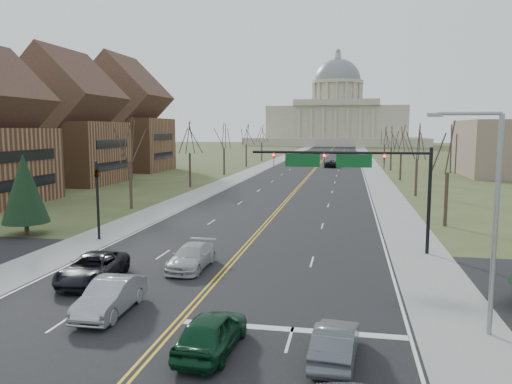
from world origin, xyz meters
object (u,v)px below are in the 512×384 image
at_px(signal_mast, 353,168).
at_px(street_light, 489,209).
at_px(car_sb_inner_second, 191,257).
at_px(car_far_sb, 317,153).
at_px(car_nb_outer_lead, 335,343).
at_px(car_far_nb, 331,163).
at_px(car_nb_inner_lead, 211,332).
at_px(car_sb_inner_lead, 110,296).
at_px(signal_left, 97,191).
at_px(car_sb_outer_lead, 93,268).

bearing_deg(signal_mast, street_light, -68.59).
xyz_separation_m(car_sb_inner_second, car_far_sb, (-1.16, 135.65, -0.05)).
distance_m(car_sb_inner_second, car_far_sb, 135.66).
bearing_deg(car_nb_outer_lead, car_far_nb, -83.35).
xyz_separation_m(signal_mast, car_far_sb, (-10.66, 129.29, -5.09)).
bearing_deg(car_nb_inner_lead, car_sb_inner_lead, -24.43).
bearing_deg(car_sb_inner_second, car_nb_inner_lead, -67.08).
distance_m(signal_left, car_nb_outer_lead, 25.22).
bearing_deg(signal_left, car_sb_inner_lead, -60.22).
height_order(signal_mast, car_far_sb, signal_mast).
xyz_separation_m(street_light, car_far_nb, (-9.45, 90.57, -4.41)).
distance_m(signal_mast, car_sb_inner_lead, 18.50).
distance_m(car_sb_outer_lead, car_far_nb, 87.56).
xyz_separation_m(car_nb_inner_lead, car_nb_outer_lead, (4.62, 0.11, -0.09)).
distance_m(street_light, car_sb_outer_lead, 20.15).
xyz_separation_m(car_sb_inner_lead, car_far_nb, (6.70, 91.19, 0.02)).
distance_m(car_sb_inner_lead, car_sb_outer_lead, 5.26).
relative_size(signal_mast, car_sb_inner_lead, 2.54).
xyz_separation_m(signal_left, car_sb_outer_lead, (4.91, -9.94, -2.93)).
distance_m(street_light, car_nb_inner_lead, 11.98).
bearing_deg(signal_mast, car_far_nb, 93.09).
height_order(signal_mast, car_sb_inner_lead, signal_mast).
bearing_deg(car_sb_inner_lead, car_nb_outer_lead, -16.94).
bearing_deg(car_far_nb, car_nb_inner_lead, 93.76).
distance_m(street_light, car_far_nb, 91.17).
distance_m(car_sb_outer_lead, car_far_sb, 139.27).
relative_size(car_nb_inner_lead, car_far_sb, 1.17).
xyz_separation_m(car_sb_inner_lead, car_sb_inner_second, (1.36, 7.76, -0.07)).
distance_m(signal_mast, car_nb_outer_lead, 17.78).
distance_m(car_nb_inner_lead, car_sb_inner_lead, 6.40).
xyz_separation_m(car_sb_outer_lead, car_far_nb, (9.87, 87.00, 0.03)).
relative_size(car_nb_inner_lead, car_sb_inner_second, 0.93).
relative_size(car_sb_outer_lead, car_far_nb, 0.96).
bearing_deg(car_sb_outer_lead, car_nb_outer_lead, -32.57).
bearing_deg(car_far_nb, car_sb_inner_second, 90.74).
bearing_deg(car_sb_inner_lead, car_sb_outer_lead, 125.99).
bearing_deg(car_far_sb, signal_left, -94.80).
bearing_deg(car_far_sb, car_nb_outer_lead, -87.19).
relative_size(car_nb_outer_lead, car_sb_outer_lead, 0.76).
bearing_deg(car_nb_outer_lead, car_sb_inner_second, -45.65).
bearing_deg(car_nb_inner_lead, car_sb_inner_second, -64.60).
bearing_deg(street_light, car_nb_inner_lead, -160.87).
distance_m(street_light, car_sb_inner_second, 17.03).
bearing_deg(car_far_nb, car_sb_outer_lead, 87.93).
relative_size(signal_left, car_sb_inner_second, 1.22).
bearing_deg(car_nb_outer_lead, car_nb_inner_lead, 5.87).
xyz_separation_m(street_light, car_sb_outer_lead, (-19.32, 3.56, -4.44)).
bearing_deg(signal_left, signal_mast, -0.00).
relative_size(car_sb_inner_lead, car_sb_outer_lead, 0.86).
bearing_deg(car_sb_inner_second, signal_mast, 35.05).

